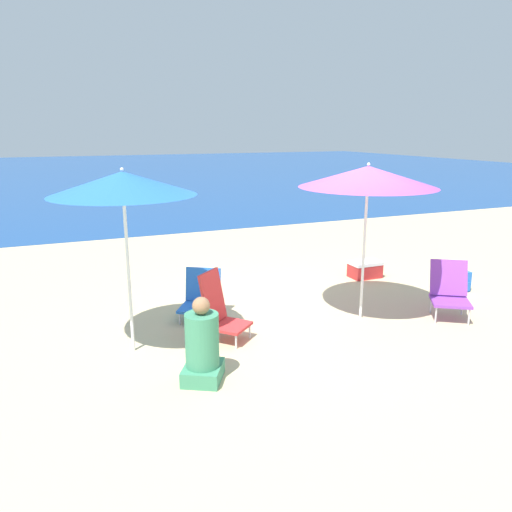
% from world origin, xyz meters
% --- Properties ---
extents(ground_plane, '(60.00, 60.00, 0.00)m').
position_xyz_m(ground_plane, '(0.00, 0.00, 0.00)').
color(ground_plane, '#D1BA89').
extents(sea_water, '(60.00, 40.00, 0.01)m').
position_xyz_m(sea_water, '(0.00, 26.23, 0.00)').
color(sea_water, '#19478C').
rests_on(sea_water, ground).
extents(beach_umbrella_blue, '(1.58, 1.58, 2.10)m').
position_xyz_m(beach_umbrella_blue, '(-2.69, -0.13, 1.93)').
color(beach_umbrella_blue, white).
rests_on(beach_umbrella_blue, ground).
extents(beach_umbrella_purple, '(1.77, 1.77, 2.08)m').
position_xyz_m(beach_umbrella_purple, '(0.34, -0.28, 1.91)').
color(beach_umbrella_purple, white).
rests_on(beach_umbrella_purple, ground).
extents(beach_chair_purple, '(0.73, 0.76, 0.75)m').
position_xyz_m(beach_chair_purple, '(1.47, -0.70, 0.38)').
color(beach_chair_purple, silver).
rests_on(beach_chair_purple, ground).
extents(beach_chair_blue, '(0.70, 0.71, 0.66)m').
position_xyz_m(beach_chair_blue, '(-1.65, 0.60, 0.29)').
color(beach_chair_blue, silver).
rests_on(beach_chair_blue, ground).
extents(beach_chair_red, '(0.66, 0.67, 0.84)m').
position_xyz_m(beach_chair_red, '(-1.65, -0.20, 0.38)').
color(beach_chair_red, silver).
rests_on(beach_chair_red, ground).
extents(person_seated_near, '(0.55, 0.57, 0.89)m').
position_xyz_m(person_seated_near, '(-2.15, -1.12, 0.36)').
color(person_seated_near, '#3F8C66').
rests_on(person_seated_near, ground).
extents(backpack_blue, '(0.27, 0.25, 0.32)m').
position_xyz_m(backpack_blue, '(2.46, 0.09, 0.16)').
color(backpack_blue, blue).
rests_on(backpack_blue, ground).
extents(cooler_box, '(0.53, 0.36, 0.29)m').
position_xyz_m(cooler_box, '(1.52, 1.30, 0.15)').
color(cooler_box, '#B72828').
rests_on(cooler_box, ground).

